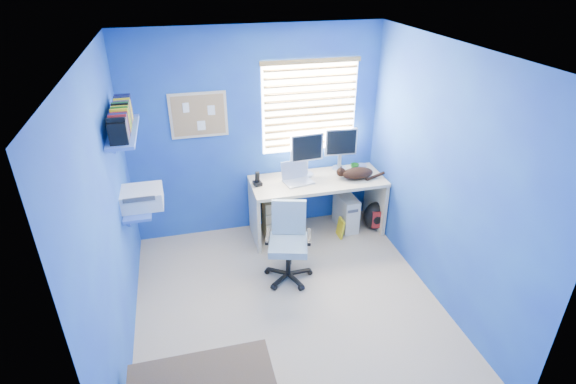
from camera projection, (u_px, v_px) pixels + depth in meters
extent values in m
cube|color=tan|center=(289.00, 306.00, 4.53)|extent=(3.00, 3.20, 0.00)
cube|color=white|center=(290.00, 51.00, 3.36)|extent=(3.00, 3.20, 0.00)
cube|color=#1C36AE|center=(256.00, 135.00, 5.32)|extent=(3.00, 0.01, 2.50)
cube|color=#1C36AE|center=(358.00, 326.00, 2.58)|extent=(3.00, 0.01, 2.50)
cube|color=#1C36AE|center=(110.00, 219.00, 3.63)|extent=(0.01, 3.20, 2.50)
cube|color=#1C36AE|center=(442.00, 179.00, 4.27)|extent=(0.01, 3.20, 2.50)
cube|color=#C1AB8A|center=(317.00, 206.00, 5.58)|extent=(1.62, 0.65, 0.74)
cube|color=silver|center=(298.00, 174.00, 5.29)|extent=(0.37, 0.31, 0.22)
cube|color=silver|center=(306.00, 155.00, 5.40)|extent=(0.41, 0.15, 0.54)
cube|color=silver|center=(340.00, 149.00, 5.56)|extent=(0.41, 0.15, 0.54)
cube|color=black|center=(257.00, 178.00, 5.25)|extent=(0.11, 0.12, 0.17)
imported|color=#146214|center=(355.00, 168.00, 5.59)|extent=(0.10, 0.09, 0.10)
cylinder|color=silver|center=(362.00, 167.00, 5.64)|extent=(0.13, 0.13, 0.07)
ellipsoid|color=black|center=(358.00, 173.00, 5.41)|extent=(0.43, 0.31, 0.14)
cube|color=beige|center=(346.00, 212.00, 5.75)|extent=(0.21, 0.45, 0.45)
cube|color=tan|center=(278.00, 217.00, 5.54)|extent=(0.35, 0.28, 0.54)
cube|color=yellow|center=(340.00, 228.00, 5.60)|extent=(0.03, 0.17, 0.24)
ellipsoid|color=black|center=(376.00, 216.00, 5.73)|extent=(0.36, 0.29, 0.38)
cylinder|color=black|center=(288.00, 275.00, 4.92)|extent=(0.61, 0.61, 0.06)
cylinder|color=black|center=(288.00, 261.00, 4.83)|extent=(0.06, 0.06, 0.33)
cube|color=#90A3B4|center=(288.00, 245.00, 4.73)|extent=(0.50, 0.50, 0.08)
cube|color=#90A3B4|center=(289.00, 217.00, 4.79)|extent=(0.37, 0.16, 0.38)
cube|color=white|center=(310.00, 106.00, 5.31)|extent=(1.15, 0.01, 1.10)
cube|color=#A77B3D|center=(310.00, 107.00, 5.29)|extent=(1.10, 0.03, 1.00)
cube|color=#C1AB8A|center=(199.00, 115.00, 5.02)|extent=(0.64, 0.02, 0.52)
cube|color=tan|center=(199.00, 115.00, 5.02)|extent=(0.58, 0.01, 0.46)
cube|color=#456ED0|center=(138.00, 207.00, 4.45)|extent=(0.26, 0.55, 0.03)
cube|color=silver|center=(141.00, 198.00, 4.41)|extent=(0.42, 0.34, 0.18)
cube|color=#456ED0|center=(123.00, 131.00, 4.08)|extent=(0.24, 0.90, 0.03)
cube|color=navy|center=(120.00, 118.00, 4.02)|extent=(0.15, 0.80, 0.22)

